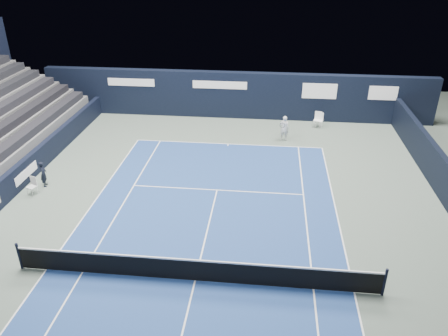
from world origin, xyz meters
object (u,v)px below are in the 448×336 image
object	(u,v)px
folding_chair_back_a	(320,117)
line_judge_chair	(32,184)
tennis_player	(284,128)
tennis_net	(195,270)
folding_chair_back_b	(318,118)

from	to	relation	value
folding_chair_back_a	line_judge_chair	world-z (taller)	folding_chair_back_a
line_judge_chair	tennis_player	size ratio (longest dim) A/B	0.58
folding_chair_back_a	tennis_net	size ratio (longest dim) A/B	0.07
folding_chair_back_a	tennis_player	size ratio (longest dim) A/B	0.62
line_judge_chair	tennis_net	size ratio (longest dim) A/B	0.07
line_judge_chair	tennis_net	distance (m)	10.02
folding_chair_back_a	tennis_player	bearing A→B (deg)	-117.85
folding_chair_back_a	tennis_player	xyz separation A→B (m)	(-2.32, -2.41, 0.13)
tennis_net	folding_chair_back_b	bearing A→B (deg)	70.31
tennis_net	tennis_player	world-z (taller)	tennis_player
folding_chair_back_b	line_judge_chair	bearing A→B (deg)	-127.91
folding_chair_back_b	tennis_net	xyz separation A→B (m)	(-5.46, -15.24, -0.07)
tennis_net	tennis_player	bearing A→B (deg)	75.73
folding_chair_back_a	tennis_player	distance (m)	3.35
folding_chair_back_b	tennis_net	bearing A→B (deg)	-93.30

